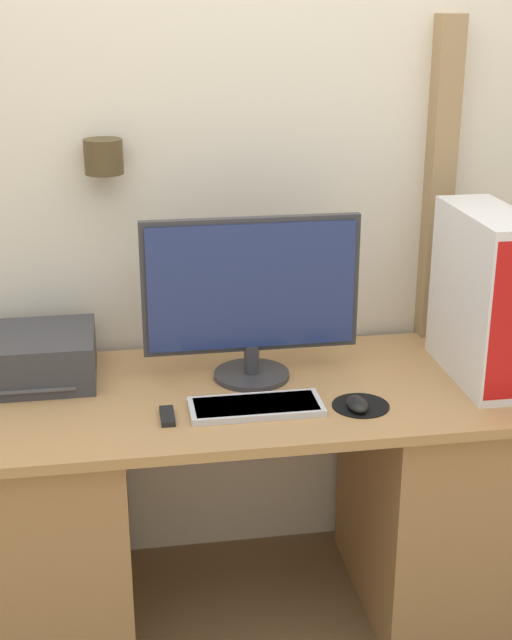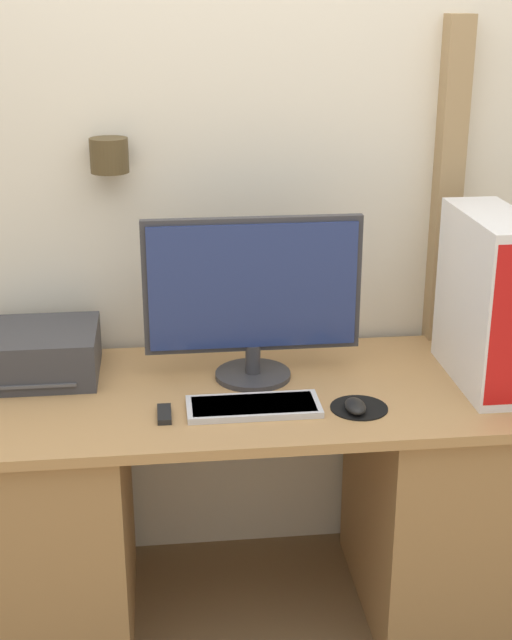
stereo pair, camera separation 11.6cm
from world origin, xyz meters
TOP-DOWN VIEW (x-y plane):
  - wall_back at (0.01, 0.78)m, footprint 6.40×0.17m
  - desk at (0.00, 0.36)m, footprint 1.72×0.73m
  - monitor at (0.02, 0.45)m, footprint 0.64×0.23m
  - keyboard at (0.00, 0.22)m, footprint 0.37×0.15m
  - mousepad at (0.30, 0.20)m, footprint 0.16×0.16m
  - mouse at (0.28, 0.17)m, footprint 0.06×0.10m
  - computer_tower at (0.70, 0.35)m, footprint 0.17×0.45m
  - printer at (-0.63, 0.53)m, footprint 0.38×0.32m
  - remote_control at (-0.25, 0.21)m, footprint 0.04×0.11m

SIDE VIEW (x-z plane):
  - desk at x=0.00m, z-range 0.01..0.80m
  - mousepad at x=0.30m, z-range 0.79..0.79m
  - remote_control at x=-0.25m, z-range 0.79..0.80m
  - keyboard at x=0.00m, z-range 0.79..0.81m
  - mouse at x=0.28m, z-range 0.79..0.82m
  - printer at x=-0.63m, z-range 0.79..0.93m
  - computer_tower at x=0.70m, z-range 0.79..1.30m
  - monitor at x=0.02m, z-range 0.81..1.30m
  - wall_back at x=0.01m, z-range 0.00..2.70m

